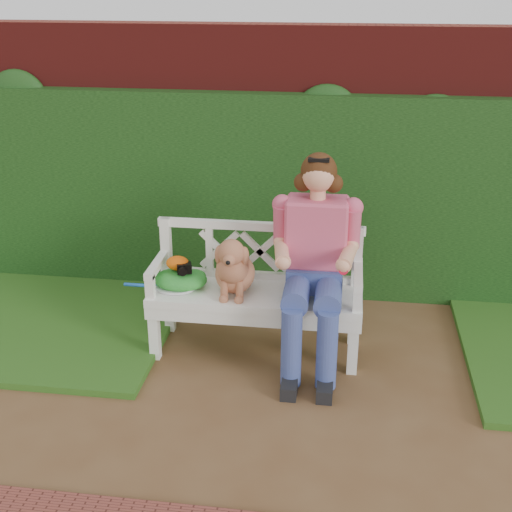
# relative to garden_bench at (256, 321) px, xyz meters

# --- Properties ---
(ground) EXTENTS (60.00, 60.00, 0.00)m
(ground) POSITION_rel_garden_bench_xyz_m (0.41, -0.65, -0.24)
(ground) COLOR brown
(brick_wall) EXTENTS (10.00, 0.30, 2.20)m
(brick_wall) POSITION_rel_garden_bench_xyz_m (0.41, 1.25, 0.86)
(brick_wall) COLOR maroon
(brick_wall) RESTS_ON ground
(ivy_hedge) EXTENTS (10.00, 0.18, 1.70)m
(ivy_hedge) POSITION_rel_garden_bench_xyz_m (0.41, 1.03, 0.61)
(ivy_hedge) COLOR #2A5F20
(ivy_hedge) RESTS_ON ground
(grass_left) EXTENTS (2.60, 2.00, 0.05)m
(grass_left) POSITION_rel_garden_bench_xyz_m (-1.99, 0.25, -0.21)
(grass_left) COLOR #325F21
(grass_left) RESTS_ON ground
(garden_bench) EXTENTS (1.58, 0.61, 0.48)m
(garden_bench) POSITION_rel_garden_bench_xyz_m (0.00, 0.00, 0.00)
(garden_bench) COLOR white
(garden_bench) RESTS_ON ground
(seated_woman) EXTENTS (0.85, 0.99, 1.50)m
(seated_woman) POSITION_rel_garden_bench_xyz_m (0.41, -0.02, 0.51)
(seated_woman) COLOR #FD5860
(seated_woman) RESTS_ON ground
(dog) EXTENTS (0.35, 0.44, 0.45)m
(dog) POSITION_rel_garden_bench_xyz_m (-0.15, -0.05, 0.47)
(dog) COLOR #A65F35
(dog) RESTS_ON garden_bench
(tennis_racket) EXTENTS (0.57, 0.31, 0.03)m
(tennis_racket) POSITION_rel_garden_bench_xyz_m (-0.60, -0.05, 0.25)
(tennis_racket) COLOR silver
(tennis_racket) RESTS_ON garden_bench
(green_bag) EXTENTS (0.45, 0.39, 0.13)m
(green_bag) POSITION_rel_garden_bench_xyz_m (-0.55, -0.01, 0.31)
(green_bag) COLOR #297635
(green_bag) RESTS_ON garden_bench
(camera_item) EXTENTS (0.12, 0.11, 0.07)m
(camera_item) POSITION_rel_garden_bench_xyz_m (-0.51, -0.04, 0.41)
(camera_item) COLOR black
(camera_item) RESTS_ON green_bag
(baseball_glove) EXTENTS (0.18, 0.14, 0.10)m
(baseball_glove) POSITION_rel_garden_bench_xyz_m (-0.56, -0.00, 0.42)
(baseball_glove) COLOR #E65A0A
(baseball_glove) RESTS_ON green_bag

